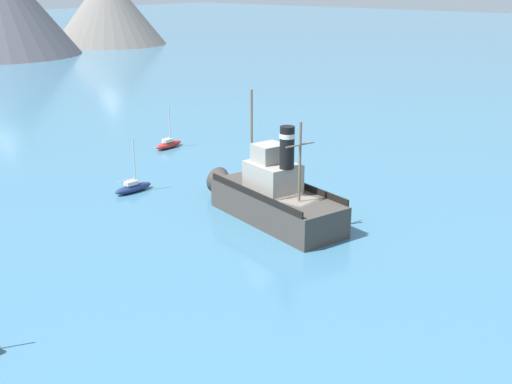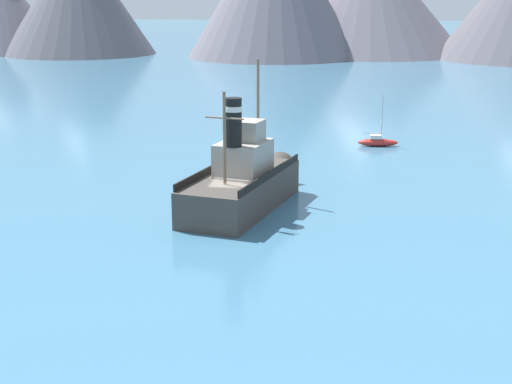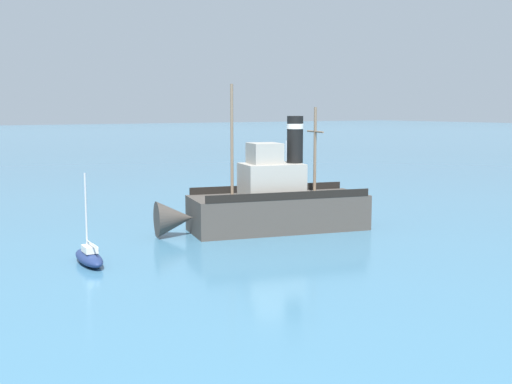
{
  "view_description": "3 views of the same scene",
  "coord_description": "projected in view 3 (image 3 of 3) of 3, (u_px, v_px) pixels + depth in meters",
  "views": [
    {
      "loc": [
        -36.85,
        -26.41,
        18.32
      ],
      "look_at": [
        -0.63,
        3.38,
        2.39
      ],
      "focal_mm": 45.0,
      "sensor_mm": 36.0,
      "label": 1
    },
    {
      "loc": [
        7.24,
        -48.86,
        14.85
      ],
      "look_at": [
        1.59,
        0.79,
        1.62
      ],
      "focal_mm": 55.0,
      "sensor_mm": 36.0,
      "label": 2
    },
    {
      "loc": [
        -35.05,
        27.31,
        8.3
      ],
      "look_at": [
        1.91,
        2.99,
        2.53
      ],
      "focal_mm": 45.0,
      "sensor_mm": 36.0,
      "label": 3
    }
  ],
  "objects": [
    {
      "name": "ground_plane",
      "position": [
        306.0,
        228.0,
        44.99
      ],
      "size": [
        600.0,
        600.0,
        0.0
      ],
      "primitive_type": "plane",
      "color": "teal"
    },
    {
      "name": "sailboat_navy",
      "position": [
        89.0,
        257.0,
        34.3
      ],
      "size": [
        3.87,
        1.37,
        4.9
      ],
      "color": "navy",
      "rests_on": "ground"
    },
    {
      "name": "old_tugboat",
      "position": [
        270.0,
        204.0,
        43.7
      ],
      "size": [
        7.25,
        14.79,
        9.9
      ],
      "color": "#423D38",
      "rests_on": "ground"
    },
    {
      "name": "sailboat_teal",
      "position": [
        284.0,
        183.0,
        68.63
      ],
      "size": [
        2.02,
        3.95,
        4.9
      ],
      "color": "#23757A",
      "rests_on": "ground"
    }
  ]
}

